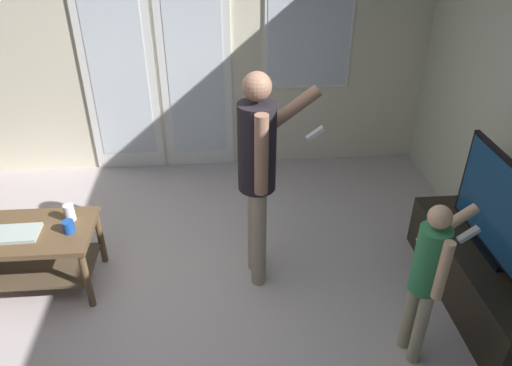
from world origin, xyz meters
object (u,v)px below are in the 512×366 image
at_px(coffee_table, 34,246).
at_px(laptop_closed, 13,234).
at_px(person_child, 428,271).
at_px(flat_screen_tv, 501,212).
at_px(tv_stand, 481,278).
at_px(person_adult, 259,165).
at_px(cup_near_edge, 69,227).
at_px(cup_by_laptop, 70,213).

xyz_separation_m(coffee_table, laptop_closed, (-0.10, -0.05, 0.15)).
bearing_deg(person_child, flat_screen_tv, 33.13).
relative_size(tv_stand, person_adult, 0.91).
xyz_separation_m(cup_near_edge, cup_by_laptop, (-0.03, 0.15, 0.02)).
bearing_deg(cup_by_laptop, flat_screen_tv, -10.21).
relative_size(person_adult, cup_near_edge, 18.11).
distance_m(person_child, cup_by_laptop, 2.48).
bearing_deg(laptop_closed, person_child, -17.59).
relative_size(cup_near_edge, cup_by_laptop, 0.71).
relative_size(flat_screen_tv, laptop_closed, 2.90).
xyz_separation_m(person_adult, person_child, (0.92, -0.82, -0.29)).
height_order(flat_screen_tv, laptop_closed, flat_screen_tv).
xyz_separation_m(coffee_table, cup_by_laptop, (0.26, 0.11, 0.20)).
bearing_deg(person_child, person_adult, 138.06).
relative_size(flat_screen_tv, person_adult, 0.64).
bearing_deg(coffee_table, person_adult, -0.23).
distance_m(coffee_table, cup_by_laptop, 0.35).
height_order(coffee_table, person_child, person_child).
xyz_separation_m(tv_stand, cup_near_edge, (-2.90, 0.38, 0.34)).
relative_size(laptop_closed, cup_by_laptop, 2.82).
xyz_separation_m(flat_screen_tv, person_adult, (-1.55, 0.41, 0.20)).
distance_m(flat_screen_tv, laptop_closed, 3.31).
bearing_deg(flat_screen_tv, laptop_closed, 173.58).
distance_m(cup_near_edge, cup_by_laptop, 0.15).
xyz_separation_m(flat_screen_tv, laptop_closed, (-3.28, 0.37, -0.26)).
distance_m(flat_screen_tv, cup_near_edge, 2.93).
bearing_deg(tv_stand, coffee_table, 172.51).
xyz_separation_m(laptop_closed, cup_by_laptop, (0.36, 0.16, 0.05)).
bearing_deg(coffee_table, cup_by_laptop, 22.88).
height_order(cup_near_edge, cup_by_laptop, cup_by_laptop).
height_order(flat_screen_tv, person_adult, person_adult).
relative_size(person_adult, person_child, 1.42).
bearing_deg(laptop_closed, flat_screen_tv, -7.48).
height_order(tv_stand, flat_screen_tv, flat_screen_tv).
height_order(person_child, laptop_closed, person_child).
height_order(person_adult, cup_by_laptop, person_adult).
xyz_separation_m(coffee_table, tv_stand, (3.19, -0.42, -0.16)).
bearing_deg(cup_by_laptop, cup_near_edge, -80.14).
bearing_deg(cup_by_laptop, person_adult, -4.92).
bearing_deg(person_adult, cup_by_laptop, 175.08).
bearing_deg(laptop_closed, coffee_table, 24.45).
height_order(tv_stand, person_adult, person_adult).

